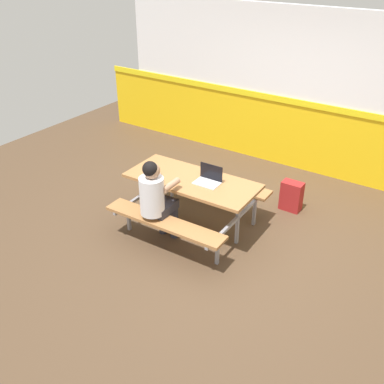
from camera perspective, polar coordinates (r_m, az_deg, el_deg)
name	(u,v)px	position (r m, az deg, el deg)	size (l,w,h in m)	color
ground_plane	(217,237)	(5.95, 3.27, -5.78)	(10.00, 10.00, 0.02)	#4C3826
accent_backdrop	(302,96)	(7.52, 13.94, 11.84)	(8.00, 0.14, 2.60)	yellow
picnic_table_main	(192,190)	(5.82, 0.00, 0.20)	(1.74, 1.59, 0.74)	#9E6B3D
student_nearer	(156,196)	(5.44, -4.64, -0.53)	(0.37, 0.53, 1.21)	#2D2D38
laptop_silver	(208,179)	(5.64, 2.12, 1.65)	(0.33, 0.23, 0.22)	silver
backpack_dark	(292,196)	(6.57, 12.63, -0.51)	(0.30, 0.22, 0.44)	maroon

